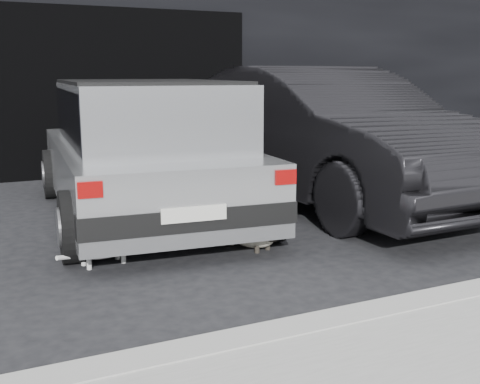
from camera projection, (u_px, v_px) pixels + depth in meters
name	position (u px, v px, depth m)	size (l,w,h in m)	color
ground	(143.00, 240.00, 5.86)	(80.00, 80.00, 0.00)	black
building_facade	(96.00, 23.00, 11.10)	(34.00, 4.00, 5.00)	black
garage_opening	(128.00, 92.00, 9.56)	(4.00, 0.10, 2.60)	black
curb	(404.00, 310.00, 3.98)	(18.00, 0.25, 0.12)	#999994
silver_hatchback	(144.00, 144.00, 6.60)	(2.37, 4.31, 1.53)	#ACAEB1
second_car	(324.00, 135.00, 7.47)	(1.79, 5.12, 1.69)	black
cat_siamese	(254.00, 235.00, 5.57)	(0.44, 0.80, 0.29)	beige
cat_white	(107.00, 244.00, 5.13)	(0.76, 0.34, 0.36)	white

